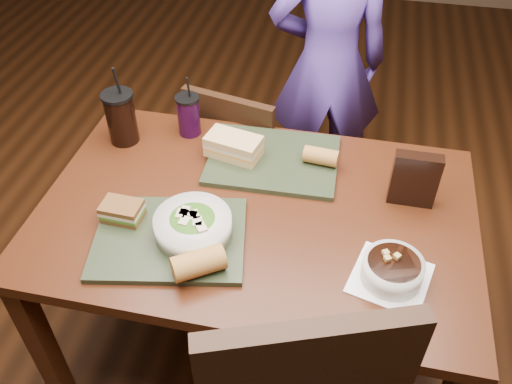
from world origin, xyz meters
TOP-DOWN VIEW (x-y plane):
  - ground at (0.00, 0.00)m, footprint 6.00×6.00m
  - dining_table at (0.00, 0.00)m, footprint 1.30×0.85m
  - chair_far at (-0.20, 0.54)m, footprint 0.43×0.44m
  - diner at (0.11, 0.98)m, footprint 0.58×0.45m
  - tray_near at (-0.21, -0.17)m, footprint 0.47×0.39m
  - tray_far at (0.01, 0.23)m, footprint 0.43×0.33m
  - salad_bowl at (-0.15, -0.15)m, footprint 0.22×0.22m
  - soup_bowl at (0.40, -0.18)m, footprint 0.24×0.24m
  - sandwich_near at (-0.36, -0.13)m, footprint 0.12×0.08m
  - sandwich_far at (-0.12, 0.22)m, footprint 0.19×0.13m
  - baguette_near at (-0.09, -0.28)m, footprint 0.15×0.13m
  - baguette_far at (0.16, 0.24)m, footprint 0.12×0.07m
  - cup_cola at (-0.52, 0.24)m, footprint 0.11×0.11m
  - cup_berry at (-0.31, 0.33)m, footprint 0.08×0.08m
  - chip_bag at (0.45, 0.13)m, footprint 0.14×0.04m

SIDE VIEW (x-z plane):
  - ground at x=0.00m, z-range 0.00..0.00m
  - chair_far at x=-0.20m, z-range 0.05..0.88m
  - dining_table at x=0.00m, z-range 0.28..1.03m
  - diner at x=0.11m, z-range 0.00..1.42m
  - tray_near at x=-0.21m, z-range 0.75..0.77m
  - tray_far at x=0.01m, z-range 0.75..0.77m
  - soup_bowl at x=0.40m, z-range 0.75..0.83m
  - sandwich_near at x=-0.36m, z-range 0.77..0.82m
  - baguette_far at x=0.16m, z-range 0.77..0.82m
  - baguette_near at x=-0.09m, z-range 0.77..0.84m
  - sandwich_far at x=-0.12m, z-range 0.77..0.84m
  - salad_bowl at x=-0.15m, z-range 0.77..0.84m
  - cup_berry at x=-0.31m, z-range 0.71..0.94m
  - chip_bag at x=0.45m, z-range 0.75..0.93m
  - cup_cola at x=-0.52m, z-range 0.70..0.99m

